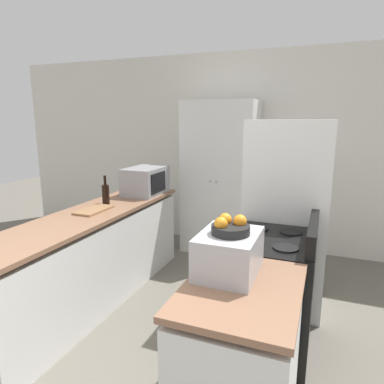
{
  "coord_description": "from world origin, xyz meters",
  "views": [
    {
      "loc": [
        1.18,
        -1.1,
        1.74
      ],
      "look_at": [
        0.0,
        1.9,
        1.05
      ],
      "focal_mm": 32.0,
      "sensor_mm": 36.0,
      "label": 1
    }
  ],
  "objects_px": {
    "pantry_cabinet": "(220,178)",
    "refrigerator": "(287,214)",
    "microwave": "(146,181)",
    "toaster_oven": "(229,253)",
    "wine_bottle": "(106,194)",
    "fruit_bowl": "(230,227)",
    "stove": "(268,292)"
  },
  "relations": [
    {
      "from": "stove",
      "to": "refrigerator",
      "type": "distance_m",
      "value": 0.88
    },
    {
      "from": "microwave",
      "to": "fruit_bowl",
      "type": "xyz_separation_m",
      "value": [
        1.46,
        -1.66,
        0.12
      ]
    },
    {
      "from": "refrigerator",
      "to": "microwave",
      "type": "bearing_deg",
      "value": 172.36
    },
    {
      "from": "stove",
      "to": "toaster_oven",
      "type": "distance_m",
      "value": 0.88
    },
    {
      "from": "wine_bottle",
      "to": "toaster_oven",
      "type": "xyz_separation_m",
      "value": [
        1.59,
        -1.08,
        0.01
      ]
    },
    {
      "from": "refrigerator",
      "to": "toaster_oven",
      "type": "relative_size",
      "value": 4.24
    },
    {
      "from": "microwave",
      "to": "wine_bottle",
      "type": "bearing_deg",
      "value": -102.99
    },
    {
      "from": "stove",
      "to": "microwave",
      "type": "height_order",
      "value": "microwave"
    },
    {
      "from": "pantry_cabinet",
      "to": "refrigerator",
      "type": "relative_size",
      "value": 1.13
    },
    {
      "from": "microwave",
      "to": "wine_bottle",
      "type": "relative_size",
      "value": 1.81
    },
    {
      "from": "pantry_cabinet",
      "to": "wine_bottle",
      "type": "distance_m",
      "value": 1.62
    },
    {
      "from": "pantry_cabinet",
      "to": "refrigerator",
      "type": "bearing_deg",
      "value": -47.13
    },
    {
      "from": "microwave",
      "to": "wine_bottle",
      "type": "xyz_separation_m",
      "value": [
        -0.14,
        -0.59,
        -0.04
      ]
    },
    {
      "from": "fruit_bowl",
      "to": "toaster_oven",
      "type": "bearing_deg",
      "value": 154.59
    },
    {
      "from": "pantry_cabinet",
      "to": "stove",
      "type": "bearing_deg",
      "value": -62.69
    },
    {
      "from": "microwave",
      "to": "toaster_oven",
      "type": "relative_size",
      "value": 1.31
    },
    {
      "from": "microwave",
      "to": "refrigerator",
      "type": "bearing_deg",
      "value": -7.64
    },
    {
      "from": "microwave",
      "to": "toaster_oven",
      "type": "xyz_separation_m",
      "value": [
        1.45,
        -1.66,
        -0.04
      ]
    },
    {
      "from": "stove",
      "to": "refrigerator",
      "type": "bearing_deg",
      "value": 87.28
    },
    {
      "from": "microwave",
      "to": "fruit_bowl",
      "type": "height_order",
      "value": "fruit_bowl"
    },
    {
      "from": "pantry_cabinet",
      "to": "stove",
      "type": "relative_size",
      "value": 1.88
    },
    {
      "from": "wine_bottle",
      "to": "fruit_bowl",
      "type": "height_order",
      "value": "fruit_bowl"
    },
    {
      "from": "pantry_cabinet",
      "to": "toaster_oven",
      "type": "bearing_deg",
      "value": -72.04
    },
    {
      "from": "wine_bottle",
      "to": "stove",
      "type": "bearing_deg",
      "value": -13.2
    },
    {
      "from": "stove",
      "to": "wine_bottle",
      "type": "bearing_deg",
      "value": 166.8
    },
    {
      "from": "refrigerator",
      "to": "fruit_bowl",
      "type": "relative_size",
      "value": 8.17
    },
    {
      "from": "fruit_bowl",
      "to": "stove",
      "type": "bearing_deg",
      "value": 79.28
    },
    {
      "from": "stove",
      "to": "wine_bottle",
      "type": "relative_size",
      "value": 3.53
    },
    {
      "from": "toaster_oven",
      "to": "fruit_bowl",
      "type": "distance_m",
      "value": 0.16
    },
    {
      "from": "pantry_cabinet",
      "to": "fruit_bowl",
      "type": "distance_m",
      "value": 2.64
    },
    {
      "from": "refrigerator",
      "to": "microwave",
      "type": "height_order",
      "value": "refrigerator"
    },
    {
      "from": "refrigerator",
      "to": "wine_bottle",
      "type": "distance_m",
      "value": 1.8
    }
  ]
}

